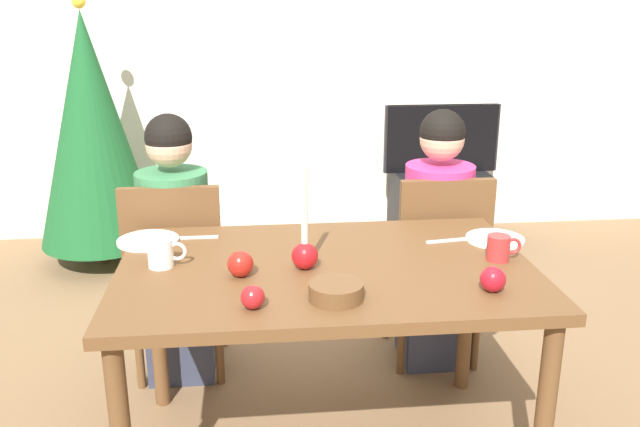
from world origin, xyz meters
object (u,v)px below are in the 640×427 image
object	(u,v)px
dining_table	(326,288)
apple_near_candle	(240,264)
candle_centerpiece	(305,249)
plate_right	(495,239)
chair_left	(177,269)
apple_by_right_mug	(253,297)
plate_left	(148,241)
person_right_child	(436,244)
mug_left	(162,253)
person_left_child	(176,253)
tv	(442,138)
chair_right	(437,259)
christmas_tree	(92,131)
tv_stand	(438,204)
mug_right	(499,248)
bowl_walnuts	(336,291)
apple_by_left_plate	(493,279)

from	to	relation	value
dining_table	apple_near_candle	distance (m)	0.32
candle_centerpiece	plate_right	world-z (taller)	candle_centerpiece
chair_left	apple_by_right_mug	xyz separation A→B (m)	(0.33, -0.92, 0.27)
plate_left	person_right_child	bearing A→B (deg)	16.20
dining_table	plate_left	bearing A→B (deg)	155.23
mug_left	person_left_child	bearing A→B (deg)	92.49
dining_table	tv	size ratio (longest dim) A/B	1.77
chair_right	tv	world-z (taller)	tv
apple_near_candle	apple_by_right_mug	size ratio (longest dim) A/B	1.20
person_left_child	plate_right	size ratio (longest dim) A/B	5.44
plate_left	apple_by_right_mug	distance (m)	0.72
person_left_child	tv	world-z (taller)	person_left_child
christmas_tree	chair_left	bearing A→B (deg)	-66.53
dining_table	tv_stand	distance (m)	2.56
christmas_tree	mug_right	bearing A→B (deg)	-49.01
apple_by_right_mug	christmas_tree	bearing A→B (deg)	111.99
mug_left	mug_right	bearing A→B (deg)	-2.81
mug_right	mug_left	bearing A→B (deg)	177.19
christmas_tree	plate_right	world-z (taller)	christmas_tree
mug_left	tv_stand	bearing A→B (deg)	54.71
bowl_walnuts	plate_right	bearing A→B (deg)	34.59
christmas_tree	bowl_walnuts	xyz separation A→B (m)	(1.21, -2.34, -0.07)
tv_stand	mug_left	size ratio (longest dim) A/B	4.92
person_left_child	plate_right	bearing A→B (deg)	-20.55
plate_right	mug_left	bearing A→B (deg)	-173.57
chair_left	tv_stand	size ratio (longest dim) A/B	1.41
plate_left	apple_near_candle	xyz separation A→B (m)	(0.35, -0.36, 0.04)
chair_right	tv	xyz separation A→B (m)	(0.48, 1.69, 0.20)
chair_left	apple_by_left_plate	size ratio (longest dim) A/B	11.28
christmas_tree	apple_by_right_mug	distance (m)	2.57
christmas_tree	candle_centerpiece	bearing A→B (deg)	-61.49
plate_right	chair_left	bearing A→B (deg)	160.78
person_left_child	apple_by_right_mug	distance (m)	1.03
plate_right	apple_by_left_plate	bearing A→B (deg)	-110.87
dining_table	chair_left	xyz separation A→B (m)	(-0.58, 0.61, -0.15)
mug_left	bowl_walnuts	size ratio (longest dim) A/B	0.78
chair_right	apple_by_right_mug	distance (m)	1.26
plate_left	apple_near_candle	size ratio (longest dim) A/B	2.63
person_right_child	plate_right	xyz separation A→B (m)	(0.09, -0.46, 0.19)
tv_stand	plate_left	bearing A→B (deg)	-129.92
apple_by_left_plate	plate_left	bearing A→B (deg)	153.51
plate_left	bowl_walnuts	size ratio (longest dim) A/B	1.36
chair_left	plate_right	xyz separation A→B (m)	(1.23, -0.43, 0.24)
plate_right	apple_by_left_plate	world-z (taller)	apple_by_left_plate
chair_right	bowl_walnuts	world-z (taller)	chair_right
apple_near_candle	apple_by_right_mug	distance (m)	0.25
mug_left	apple_by_right_mug	distance (m)	0.47
person_left_child	tv_stand	xyz separation A→B (m)	(1.62, 1.66, -0.33)
plate_left	mug_right	size ratio (longest dim) A/B	1.86
tv	bowl_walnuts	bearing A→B (deg)	-112.15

